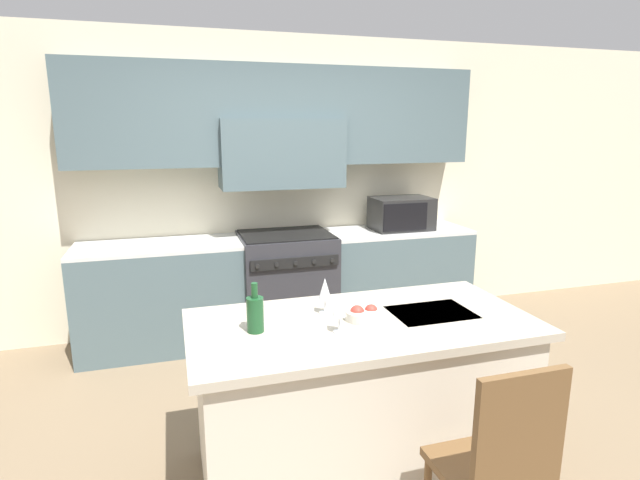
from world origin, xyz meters
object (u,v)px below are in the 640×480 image
wine_glass_near (339,306)px  fruit_bowl (364,314)px  range_stove (287,284)px  wine_bottle (255,313)px  wine_glass_far (325,290)px  microwave (401,213)px  island_chair (500,462)px

wine_glass_near → fruit_bowl: 0.25m
range_stove → fruit_bowl: size_ratio=4.56×
wine_bottle → wine_glass_near: size_ratio=1.26×
fruit_bowl → wine_glass_far: bearing=141.0°
wine_glass_far → fruit_bowl: bearing=-39.0°
microwave → wine_glass_near: (-1.34, -2.10, -0.05)m
fruit_bowl → island_chair: bearing=-70.8°
microwave → wine_glass_far: size_ratio=2.80×
range_stove → island_chair: bearing=-84.7°
range_stove → wine_bottle: bearing=-107.1°
island_chair → fruit_bowl: 0.94m
wine_glass_far → fruit_bowl: (0.17, -0.14, -0.11)m
wine_bottle → wine_glass_near: (0.40, -0.13, 0.04)m
wine_bottle → island_chair: bearing=-43.4°
microwave → wine_glass_near: size_ratio=2.80×
island_chair → microwave: bearing=72.5°
island_chair → wine_bottle: wine_bottle is taller
island_chair → wine_glass_far: bearing=115.6°
microwave → wine_bottle: 2.63m
microwave → fruit_bowl: microwave is taller
island_chair → wine_glass_near: (-0.46, 0.68, 0.48)m
range_stove → microwave: 1.28m
range_stove → fruit_bowl: bearing=-90.7°
range_stove → wine_glass_far: bearing=-96.2°
range_stove → wine_glass_near: size_ratio=4.77×
fruit_bowl → range_stove: bearing=89.3°
island_chair → wine_glass_far: 1.16m
range_stove → wine_bottle: (-0.60, -1.95, 0.51)m
wine_glass_near → range_stove: bearing=84.3°
wine_glass_far → fruit_bowl: size_ratio=0.96×
wine_glass_near → wine_glass_far: same height
wine_bottle → microwave: bearing=48.6°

